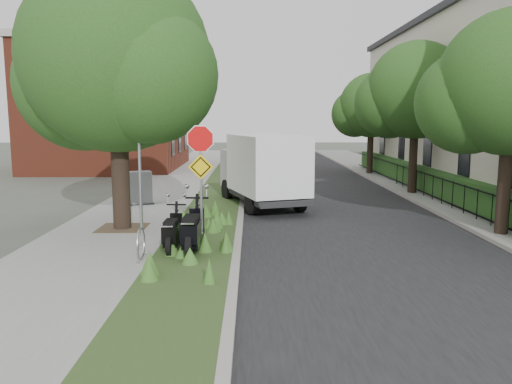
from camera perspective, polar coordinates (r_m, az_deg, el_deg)
ground at (r=12.34m, az=0.11°, el=-7.45°), size 120.00×120.00×0.00m
sidewalk_near at (r=22.49m, az=-11.08°, el=-0.23°), size 3.50×60.00×0.12m
verge at (r=22.16m, az=-4.07°, el=-0.22°), size 2.00×60.00×0.12m
kerb_near at (r=22.12m, az=-1.49°, el=-0.21°), size 0.20×60.00×0.13m
road at (r=22.34m, az=7.53°, el=-0.34°), size 7.00×60.00×0.01m
kerb_far at (r=23.09m, az=16.16°, el=-0.17°), size 0.20×60.00×0.13m
footpath_far at (r=23.63m, az=20.11°, el=-0.18°), size 3.20×60.00×0.12m
street_tree_main at (r=15.32m, az=-15.92°, el=13.45°), size 6.21×5.54×7.66m
bare_post at (r=14.06m, az=-13.15°, el=3.08°), size 0.08×0.08×4.00m
bike_hoop at (r=11.91m, az=-13.04°, el=-5.78°), size 0.06×0.78×0.77m
sign_assembly at (r=12.56m, az=-6.34°, el=3.59°), size 0.94×0.08×3.22m
fence_far at (r=23.22m, az=17.88°, el=1.31°), size 0.04×24.00×1.00m
hedge_far at (r=23.45m, az=19.50°, el=1.30°), size 1.00×24.00×1.10m
brick_building at (r=35.15m, az=-16.22°, el=9.43°), size 9.40×10.40×8.30m
far_tree_a at (r=15.63m, az=26.84°, el=10.30°), size 4.60×4.10×6.22m
far_tree_b at (r=23.05m, az=17.63°, el=10.49°), size 4.83×4.31×6.56m
far_tree_c at (r=30.74m, az=12.94°, el=9.26°), size 4.37×3.89×5.93m
scooter_near at (r=12.49m, az=-9.56°, el=-4.93°), size 0.36×1.70×0.81m
scooter_far at (r=12.18m, az=-7.27°, el=-4.88°), size 0.45×2.01×0.96m
box_truck at (r=19.00m, az=0.79°, el=2.86°), size 3.50×5.57×2.36m
utility_cabinet at (r=19.58m, az=-13.09°, el=0.40°), size 1.11×0.93×1.26m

